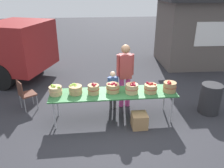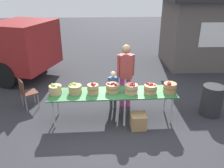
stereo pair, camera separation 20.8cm
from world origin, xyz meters
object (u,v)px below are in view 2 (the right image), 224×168
object	(u,v)px
trash_barrel	(212,100)
apple_basket_red_3	(150,89)
market_table	(113,94)
apple_basket_green_1	(75,89)
apple_basket_green_0	(55,89)
apple_basket_red_0	(93,89)
apple_basket_red_2	(131,88)
child_customer	(113,87)
folding_chair	(26,91)
vendor_adult	(126,72)
produce_crate	(138,121)
apple_basket_red_1	(112,88)
apple_basket_red_4	(170,88)

from	to	relation	value
trash_barrel	apple_basket_red_3	bearing A→B (deg)	-175.17
market_table	apple_basket_green_1	distance (m)	0.93
market_table	apple_basket_green_0	xyz separation A→B (m)	(-1.40, 0.04, 0.15)
apple_basket_red_0	apple_basket_red_2	xyz separation A→B (m)	(0.93, -0.06, 0.00)
apple_basket_green_0	apple_basket_red_3	xyz separation A→B (m)	(2.31, -0.12, 0.00)
apple_basket_red_0	child_customer	distance (m)	0.79
child_customer	folding_chair	size ratio (longest dim) A/B	1.28
apple_basket_green_0	apple_basket_red_0	xyz separation A→B (m)	(0.91, -0.04, 0.01)
apple_basket_red_0	child_customer	bearing A→B (deg)	45.57
apple_basket_red_0	apple_basket_red_2	bearing A→B (deg)	-3.83
apple_basket_red_2	trash_barrel	distance (m)	2.21
vendor_adult	produce_crate	size ratio (longest dim) A/B	4.88
apple_basket_red_0	apple_basket_red_1	world-z (taller)	apple_basket_red_0
produce_crate	apple_basket_red_1	bearing A→B (deg)	140.97
apple_basket_red_1	produce_crate	size ratio (longest dim) A/B	0.92
apple_basket_red_1	produce_crate	distance (m)	1.03
apple_basket_green_1	apple_basket_red_4	size ratio (longest dim) A/B	1.01
folding_chair	produce_crate	size ratio (longest dim) A/B	2.35
apple_basket_red_0	child_customer	size ratio (longest dim) A/B	0.26
apple_basket_green_0	apple_basket_red_0	size ratio (longest dim) A/B	1.11
apple_basket_green_1	child_customer	size ratio (longest dim) A/B	0.30
apple_basket_green_1	apple_basket_red_4	world-z (taller)	apple_basket_red_4
apple_basket_green_1	apple_basket_red_0	xyz separation A→B (m)	(0.44, -0.05, 0.02)
market_table	apple_basket_red_2	distance (m)	0.48
vendor_adult	produce_crate	distance (m)	1.40
produce_crate	apple_basket_green_0	bearing A→B (deg)	166.38
apple_basket_green_0	child_customer	world-z (taller)	child_customer
apple_basket_red_0	trash_barrel	distance (m)	3.12
apple_basket_red_3	apple_basket_red_4	bearing A→B (deg)	-0.50
apple_basket_red_2	child_customer	distance (m)	0.76
apple_basket_red_0	apple_basket_red_4	bearing A→B (deg)	-2.52
folding_chair	apple_basket_red_0	bearing A→B (deg)	-144.91
apple_basket_green_0	apple_basket_red_1	world-z (taller)	apple_basket_red_1
apple_basket_red_3	child_customer	xyz separation A→B (m)	(-0.87, 0.62, -0.22)
apple_basket_red_1	apple_basket_red_3	world-z (taller)	same
market_table	produce_crate	xyz separation A→B (m)	(0.59, -0.44, -0.53)
apple_basket_green_1	market_table	bearing A→B (deg)	-2.89
produce_crate	market_table	bearing A→B (deg)	143.25
apple_basket_green_1	trash_barrel	bearing A→B (deg)	0.31
apple_basket_red_1	apple_basket_green_1	bearing A→B (deg)	179.79
folding_chair	trash_barrel	xyz separation A→B (m)	(4.94, -0.68, -0.10)
trash_barrel	apple_basket_red_0	bearing A→B (deg)	-178.79
folding_chair	apple_basket_red_4	bearing A→B (deg)	-135.53
apple_basket_red_2	produce_crate	world-z (taller)	apple_basket_red_2
apple_basket_green_0	apple_basket_red_3	size ratio (longest dim) A/B	0.99
market_table	folding_chair	world-z (taller)	folding_chair
apple_basket_red_2	produce_crate	xyz separation A→B (m)	(0.14, -0.38, -0.69)
apple_basket_green_0	produce_crate	size ratio (longest dim) A/B	0.89
apple_basket_red_3	folding_chair	distance (m)	3.37
apple_basket_red_3	apple_basket_red_4	world-z (taller)	apple_basket_red_4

